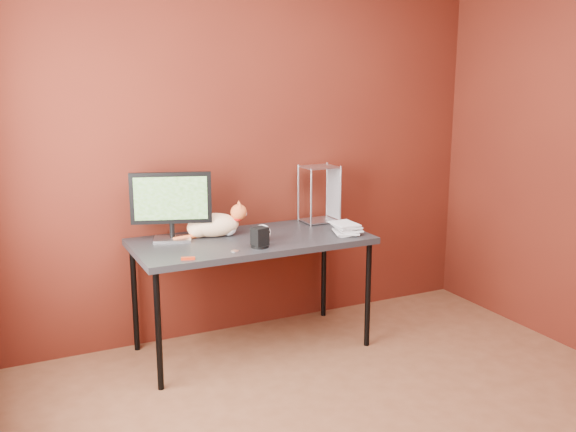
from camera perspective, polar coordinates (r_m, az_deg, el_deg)
name	(u,v)px	position (r m, az deg, el deg)	size (l,w,h in m)	color
room	(401,152)	(2.86, 10.05, 5.60)	(3.52, 3.52, 2.61)	brown
desk	(252,246)	(4.12, -3.26, -2.66)	(1.50, 0.70, 0.75)	black
monitor	(171,203)	(4.06, -10.35, 1.17)	(0.49, 0.23, 0.43)	#B6B5BA
cat	(214,225)	(4.15, -6.58, -0.76)	(0.49, 0.25, 0.23)	orange
skull_mug	(263,233)	(4.03, -2.27, -1.48)	(0.11, 0.11, 0.10)	white
speaker	(260,238)	(3.88, -2.52, -1.97)	(0.11, 0.11, 0.12)	black
book_stack	(336,174)	(4.15, 4.32, 3.74)	(0.20, 0.23, 0.79)	beige
wire_rack	(319,194)	(4.51, 2.79, 1.98)	(0.25, 0.20, 0.40)	#B6B5BA
pocket_knife	(188,258)	(3.68, -8.88, -3.75)	(0.08, 0.02, 0.02)	#AF270D
black_gadget	(255,243)	(3.94, -2.99, -2.45)	(0.05, 0.03, 0.02)	black
washer	(235,251)	(3.81, -4.75, -3.13)	(0.05, 0.05, 0.00)	#B6B5BA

